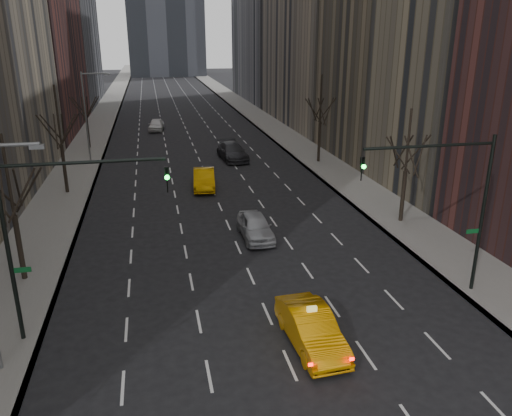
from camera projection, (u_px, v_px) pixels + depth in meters
sidewalk_left at (100, 123)px, 74.87m from camera, size 4.50×320.00×0.15m
sidewalk_right at (259, 118)px, 79.65m from camera, size 4.50×320.00×0.15m
tree_lw_b at (14, 216)px, 25.64m from camera, size 3.36×3.50×7.82m
tree_lw_c at (62, 146)px, 40.34m from camera, size 3.36×3.50×8.74m
tree_lw_d at (86, 118)px, 57.14m from camera, size 3.36×3.50×7.36m
tree_rw_b at (405, 171)px, 34.03m from camera, size 3.36×3.50×7.82m
tree_rw_c at (320, 124)px, 50.57m from camera, size 3.36×3.50×8.74m
traffic_mast_left at (48, 219)px, 20.08m from camera, size 6.69×0.39×8.00m
traffic_mast_right at (455, 192)px, 23.63m from camera, size 6.69×0.39×8.00m
streetlight_far at (89, 108)px, 50.22m from camera, size 2.83×0.22×9.00m
taxi_sedan at (311, 328)px, 21.00m from camera, size 2.03×5.05×1.63m
silver_sedan_ahead at (255, 226)px, 32.29m from camera, size 1.94×4.70×1.60m
far_taxi at (204, 179)px, 42.83m from camera, size 2.25×5.23×1.68m
far_suv_grey at (232, 152)px, 52.82m from camera, size 2.99×6.23×1.75m
far_car_white at (156, 125)px, 69.02m from camera, size 2.46×4.97×1.63m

